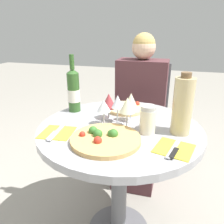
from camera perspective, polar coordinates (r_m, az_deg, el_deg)
dining_table at (r=1.20m, az=1.99°, el=-9.90°), size 0.84×0.84×0.73m
chair_behind_diner at (r=1.93m, az=7.61°, el=-2.11°), size 0.41×0.41×0.94m
seated_diner at (r=1.76m, az=6.89°, el=-2.03°), size 0.38×0.45×1.18m
pizza_large at (r=0.98m, az=-1.83°, el=-6.91°), size 0.32×0.32×0.05m
pizza_small_far at (r=1.35m, az=3.77°, el=1.09°), size 0.24×0.24×0.05m
wine_bottle at (r=1.32m, az=-10.00°, el=5.52°), size 0.07×0.07×0.34m
tall_carafe at (r=1.06m, az=17.97°, el=1.55°), size 0.09×0.09×0.29m
sugar_shaker at (r=1.05m, az=9.35°, el=-1.97°), size 0.08×0.08×0.14m
wine_glass_back_right at (r=1.16m, az=4.96°, el=2.89°), size 0.07×0.07×0.16m
wine_glass_center at (r=1.13m, az=1.47°, el=2.52°), size 0.06×0.06×0.15m
wine_glass_front_right at (r=1.08m, az=4.02°, el=1.69°), size 0.08×0.08×0.16m
wine_glass_front_left at (r=1.11m, az=-2.17°, el=1.52°), size 0.07×0.07×0.14m
wine_glass_back_left at (r=1.19m, az=-0.85°, el=2.85°), size 0.08×0.08×0.14m
place_setting_left at (r=1.09m, az=-14.21°, el=-5.21°), size 0.17×0.19×0.01m
place_setting_right at (r=0.96m, az=15.91°, el=-9.18°), size 0.18×0.19×0.01m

